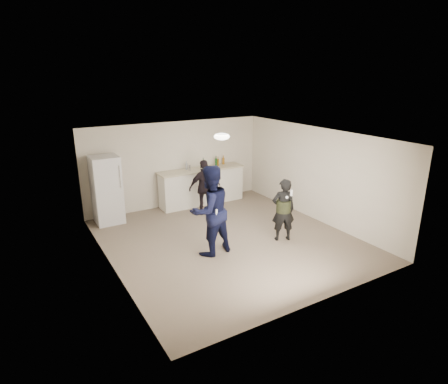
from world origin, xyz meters
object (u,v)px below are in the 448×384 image
spectator (205,187)px  shaker (189,168)px  man (210,211)px  fridge (107,190)px  woman (283,210)px  counter (202,187)px

spectator → shaker: bearing=-76.4°
shaker → man: bearing=-107.7°
fridge → shaker: (2.44, 0.06, 0.28)m
man → woman: man is taller
woman → spectator: 2.58m
shaker → man: 3.20m
counter → fridge: bearing=-178.6°
man → spectator: (1.03, 2.20, -0.22)m
fridge → woman: size_ratio=1.19×
shaker → spectator: 0.93m
fridge → man: man is taller
fridge → woman: bearing=-44.6°
shaker → spectator: size_ratio=0.11×
shaker → woman: size_ratio=0.11×
man → spectator: bearing=-123.3°
fridge → man: size_ratio=0.90×
shaker → man: (-0.97, -3.04, -0.17)m
man → shaker: bearing=-115.8°
fridge → man: 3.33m
man → fridge: bearing=-71.9°
woman → shaker: bearing=-53.5°
shaker → fridge: bearing=-178.7°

